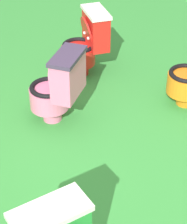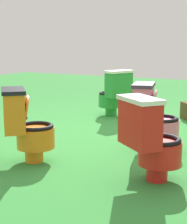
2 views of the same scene
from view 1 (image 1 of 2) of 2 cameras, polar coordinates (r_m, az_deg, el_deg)
The scene contains 3 objects.
ground at distance 3.54m, azimuth -0.49°, elevation -9.00°, with size 14.00×14.00×0.00m, color green.
toilet_pink at distance 3.97m, azimuth -4.70°, elevation 3.28°, with size 0.51×0.58×0.73m.
toilet_red at distance 4.76m, azimuth -0.93°, elevation 9.12°, with size 0.64×0.62×0.73m.
Camera 1 is at (-2.10, -1.42, 2.47)m, focal length 69.63 mm.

